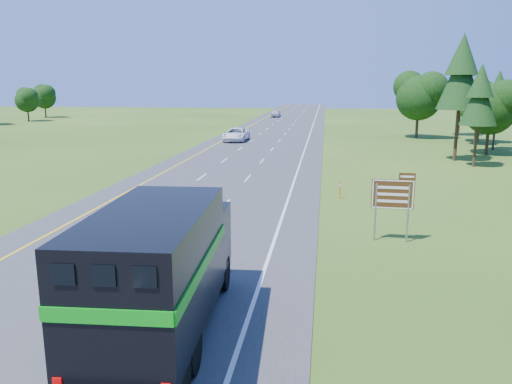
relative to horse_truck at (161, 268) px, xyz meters
The scene contains 7 objects.
road 46.22m from the horse_truck, 94.06° to the left, with size 15.00×260.00×0.04m, color #38383A.
lane_markings 46.22m from the horse_truck, 94.06° to the left, with size 11.15×260.00×0.01m.
horse_truck is the anchor object (origin of this frame).
white_suv 51.34m from the horse_truck, 97.79° to the left, with size 2.80×6.08×1.69m, color white.
far_car 100.39m from the horse_truck, 93.82° to the left, with size 1.84×4.56×1.55m, color #B6B7BD.
exit_sign 12.82m from the horse_truck, 53.49° to the left, with size 1.92×0.17×3.25m.
delineator 19.83m from the horse_truck, 73.87° to the left, with size 0.09×0.05×1.14m.
Camera 1 is at (7.70, -8.72, 7.15)m, focal length 35.00 mm.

